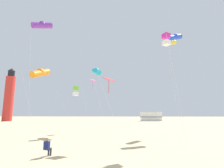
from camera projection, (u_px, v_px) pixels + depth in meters
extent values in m
cube|color=navy|center=(47.00, 146.00, 10.61)|extent=(0.38, 0.29, 0.52)
sphere|color=#9E704C|center=(47.00, 139.00, 10.67)|extent=(0.20, 0.20, 0.20)
cylinder|color=#2D2D38|center=(49.00, 149.00, 10.72)|extent=(0.21, 0.38, 0.13)
cylinder|color=#2D2D38|center=(51.00, 152.00, 10.84)|extent=(0.11, 0.11, 0.42)
cylinder|color=#2D2D38|center=(47.00, 149.00, 10.76)|extent=(0.21, 0.38, 0.13)
cylinder|color=#2D2D38|center=(49.00, 152.00, 10.88)|extent=(0.11, 0.11, 0.42)
cylinder|color=silver|center=(85.00, 104.00, 24.96)|extent=(2.19, 1.79, 7.78)
cube|color=#E54C8C|center=(93.00, 80.00, 26.64)|extent=(1.22, 1.22, 0.40)
cylinder|color=#E54C8C|center=(93.00, 84.00, 26.53)|extent=(0.04, 0.04, 1.10)
cylinder|color=silver|center=(172.00, 82.00, 22.18)|extent=(1.49, 2.28, 13.26)
cylinder|color=blue|center=(175.00, 37.00, 23.96)|extent=(2.47, 1.95, 1.48)
sphere|color=blue|center=(175.00, 36.00, 23.98)|extent=(0.76, 0.76, 0.76)
cylinder|color=silver|center=(99.00, 101.00, 22.46)|extent=(2.25, 1.11, 8.54)
cylinder|color=#1EB2D1|center=(96.00, 72.00, 24.29)|extent=(1.72, 2.55, 1.48)
sphere|color=#1EB2D1|center=(96.00, 70.00, 24.31)|extent=(0.76, 0.76, 0.76)
cylinder|color=silver|center=(111.00, 111.00, 13.39)|extent=(2.11, 0.57, 5.64)
cube|color=red|center=(109.00, 79.00, 14.90)|extent=(1.22, 1.22, 0.40)
cylinder|color=red|center=(109.00, 86.00, 14.79)|extent=(0.04, 0.04, 1.10)
cylinder|color=silver|center=(67.00, 113.00, 19.01)|extent=(3.28, 1.06, 5.36)
cube|color=#72D12D|center=(76.00, 88.00, 21.10)|extent=(0.82, 0.82, 0.44)
cube|color=white|center=(76.00, 94.00, 20.99)|extent=(0.82, 0.82, 0.44)
cylinder|color=silver|center=(30.00, 77.00, 18.60)|extent=(1.39, 1.28, 13.09)
cylinder|color=purple|center=(42.00, 25.00, 20.32)|extent=(2.21, 2.31, 1.48)
sphere|color=purple|center=(42.00, 24.00, 20.35)|extent=(0.76, 0.76, 0.76)
cylinder|color=silver|center=(29.00, 105.00, 16.05)|extent=(2.41, 0.66, 6.83)
cylinder|color=orange|center=(40.00, 73.00, 17.78)|extent=(1.32, 2.59, 1.48)
sphere|color=orange|center=(40.00, 72.00, 17.80)|extent=(0.76, 0.76, 0.76)
cylinder|color=silver|center=(177.00, 88.00, 14.69)|extent=(1.53, 0.90, 9.69)
cube|color=#D826A5|center=(166.00, 36.00, 16.31)|extent=(0.82, 0.82, 0.44)
cube|color=white|center=(166.00, 43.00, 16.20)|extent=(0.82, 0.82, 0.44)
cylinder|color=silver|center=(174.00, 84.00, 24.96)|extent=(1.02, 0.73, 13.62)
cylinder|color=yellow|center=(172.00, 42.00, 26.56)|extent=(2.02, 2.44, 1.48)
sphere|color=yellow|center=(172.00, 41.00, 26.58)|extent=(0.76, 0.76, 0.76)
cylinder|color=red|center=(9.00, 98.00, 53.01)|extent=(2.80, 2.80, 14.00)
cylinder|color=black|center=(11.00, 74.00, 54.31)|extent=(2.00, 2.00, 1.80)
cone|color=black|center=(12.00, 70.00, 54.54)|extent=(2.20, 2.20, 1.00)
cube|color=white|center=(151.00, 116.00, 53.49)|extent=(6.53, 2.68, 2.80)
cube|color=#4C608C|center=(151.00, 117.00, 53.46)|extent=(6.57, 2.72, 0.24)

